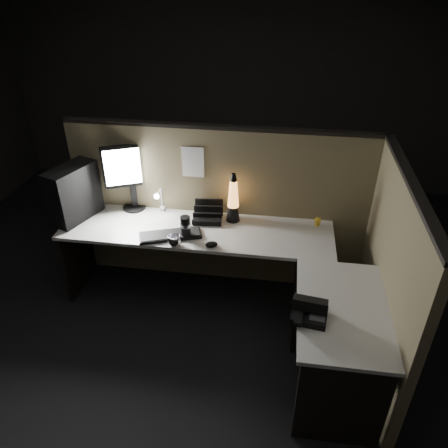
# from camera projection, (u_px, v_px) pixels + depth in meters

# --- Properties ---
(floor) EXTENTS (6.00, 6.00, 0.00)m
(floor) POSITION_uv_depth(u_px,v_px,m) (203.00, 345.00, 3.56)
(floor) COLOR black
(floor) RESTS_ON ground
(room_shell) EXTENTS (6.00, 6.00, 6.00)m
(room_shell) POSITION_uv_depth(u_px,v_px,m) (196.00, 162.00, 2.70)
(room_shell) COLOR silver
(room_shell) RESTS_ON ground
(partition_back) EXTENTS (2.66, 0.06, 1.50)m
(partition_back) POSITION_uv_depth(u_px,v_px,m) (220.00, 209.00, 3.94)
(partition_back) COLOR brown
(partition_back) RESTS_ON ground
(partition_right) EXTENTS (0.06, 1.66, 1.50)m
(partition_right) POSITION_uv_depth(u_px,v_px,m) (388.00, 281.00, 3.08)
(partition_right) COLOR brown
(partition_right) RESTS_ON ground
(desk) EXTENTS (2.60, 1.60, 0.73)m
(desk) POSITION_uv_depth(u_px,v_px,m) (229.00, 272.00, 3.44)
(desk) COLOR beige
(desk) RESTS_ON ground
(pc_tower) EXTENTS (0.35, 0.50, 0.48)m
(pc_tower) POSITION_uv_depth(u_px,v_px,m) (74.00, 193.00, 3.73)
(pc_tower) COLOR black
(pc_tower) RESTS_ON desk
(monitor) EXTENTS (0.45, 0.23, 0.61)m
(monitor) POSITION_uv_depth(u_px,v_px,m) (130.00, 171.00, 3.81)
(monitor) COLOR black
(monitor) RESTS_ON desk
(keyboard) EXTENTS (0.53, 0.32, 0.02)m
(keyboard) POSITION_uv_depth(u_px,v_px,m) (170.00, 235.00, 3.59)
(keyboard) COLOR black
(keyboard) RESTS_ON desk
(mouse) EXTENTS (0.12, 0.10, 0.04)m
(mouse) POSITION_uv_depth(u_px,v_px,m) (212.00, 244.00, 3.46)
(mouse) COLOR black
(mouse) RESTS_ON desk
(clip_lamp) EXTENTS (0.05, 0.19, 0.24)m
(clip_lamp) POSITION_uv_depth(u_px,v_px,m) (159.00, 200.00, 3.83)
(clip_lamp) COLOR silver
(clip_lamp) RESTS_ON desk
(organizer) EXTENTS (0.27, 0.24, 0.19)m
(organizer) POSITION_uv_depth(u_px,v_px,m) (208.00, 215.00, 3.80)
(organizer) COLOR black
(organizer) RESTS_ON desk
(lava_lamp) EXTENTS (0.12, 0.12, 0.45)m
(lava_lamp) POSITION_uv_depth(u_px,v_px,m) (233.00, 201.00, 3.71)
(lava_lamp) COLOR black
(lava_lamp) RESTS_ON desk
(travel_mug) EXTENTS (0.09, 0.09, 0.19)m
(travel_mug) POSITION_uv_depth(u_px,v_px,m) (186.00, 227.00, 3.53)
(travel_mug) COLOR black
(travel_mug) RESTS_ON desk
(steel_mug) EXTENTS (0.15, 0.15, 0.09)m
(steel_mug) POSITION_uv_depth(u_px,v_px,m) (174.00, 241.00, 3.46)
(steel_mug) COLOR #B4B3BA
(steel_mug) RESTS_ON desk
(figurine) EXTENTS (0.06, 0.06, 0.06)m
(figurine) POSITION_uv_depth(u_px,v_px,m) (318.00, 220.00, 3.72)
(figurine) COLOR yellow
(figurine) RESTS_ON desk
(pinned_paper) EXTENTS (0.19, 0.00, 0.27)m
(pinned_paper) POSITION_uv_depth(u_px,v_px,m) (193.00, 162.00, 3.69)
(pinned_paper) COLOR white
(pinned_paper) RESTS_ON partition_back
(desk_phone) EXTENTS (0.25, 0.25, 0.13)m
(desk_phone) POSITION_uv_depth(u_px,v_px,m) (309.00, 311.00, 2.78)
(desk_phone) COLOR black
(desk_phone) RESTS_ON desk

